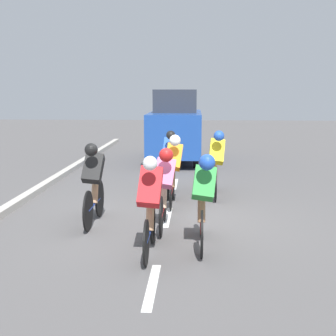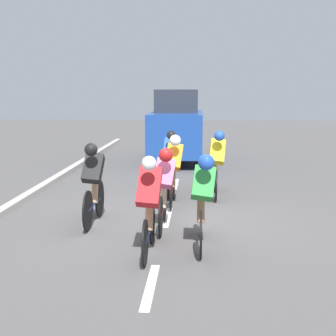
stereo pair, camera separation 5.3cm
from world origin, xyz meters
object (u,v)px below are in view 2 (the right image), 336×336
(support_car, at_px, (177,126))
(cyclist_red, at_px, (149,203))
(cyclist_blue, at_px, (170,162))
(cyclist_yellow, at_px, (217,162))
(cyclist_orange, at_px, (173,168))
(cyclist_green, at_px, (203,198))
(cyclist_black, at_px, (93,182))
(cyclist_pink, at_px, (164,186))

(support_car, bearing_deg, cyclist_red, 90.15)
(cyclist_blue, relative_size, cyclist_yellow, 0.95)
(cyclist_orange, distance_m, cyclist_green, 2.75)
(cyclist_orange, xyz_separation_m, cyclist_red, (0.19, 3.07, -0.01))
(cyclist_blue, relative_size, cyclist_green, 0.94)
(cyclist_blue, relative_size, cyclist_red, 1.00)
(cyclist_blue, height_order, cyclist_black, cyclist_blue)
(cyclist_orange, bearing_deg, cyclist_green, 102.28)
(cyclist_blue, bearing_deg, cyclist_yellow, 177.95)
(cyclist_blue, relative_size, cyclist_black, 0.97)
(cyclist_blue, distance_m, cyclist_black, 2.70)
(cyclist_black, height_order, cyclist_yellow, cyclist_yellow)
(cyclist_green, bearing_deg, cyclist_blue, -78.73)
(cyclist_green, bearing_deg, cyclist_pink, -54.47)
(cyclist_orange, distance_m, cyclist_red, 3.07)
(cyclist_pink, relative_size, support_car, 0.39)
(cyclist_yellow, height_order, cyclist_red, cyclist_yellow)
(cyclist_green, distance_m, cyclist_pink, 1.13)
(cyclist_orange, distance_m, cyclist_black, 2.05)
(cyclist_orange, xyz_separation_m, cyclist_pink, (0.07, 1.77, -0.02))
(cyclist_pink, relative_size, cyclist_red, 1.00)
(cyclist_black, height_order, cyclist_pink, cyclist_black)
(cyclist_black, xyz_separation_m, cyclist_pink, (-1.28, 0.23, -0.01))
(support_car, bearing_deg, cyclist_green, 95.11)
(cyclist_red, bearing_deg, cyclist_blue, -90.99)
(cyclist_orange, height_order, cyclist_pink, cyclist_orange)
(cyclist_blue, xyz_separation_m, cyclist_black, (1.23, 2.40, -0.01))
(cyclist_black, relative_size, support_car, 0.40)
(cyclist_yellow, relative_size, cyclist_pink, 1.05)
(cyclist_yellow, bearing_deg, cyclist_black, 46.10)
(cyclist_pink, xyz_separation_m, support_car, (0.15, -8.02, 0.41))
(cyclist_blue, xyz_separation_m, cyclist_yellow, (-1.05, 0.04, 0.01))
(cyclist_pink, distance_m, cyclist_red, 1.30)
(cyclist_pink, bearing_deg, cyclist_red, 84.64)
(cyclist_red, height_order, support_car, support_car)
(cyclist_yellow, xyz_separation_m, support_car, (1.14, -5.43, 0.38))
(cyclist_blue, height_order, support_car, support_car)
(cyclist_black, bearing_deg, cyclist_yellow, -133.90)
(cyclist_black, xyz_separation_m, cyclist_yellow, (-2.28, -2.36, 0.02))
(cyclist_blue, height_order, cyclist_orange, cyclist_blue)
(cyclist_orange, relative_size, cyclist_yellow, 1.00)
(cyclist_orange, height_order, cyclist_red, cyclist_orange)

